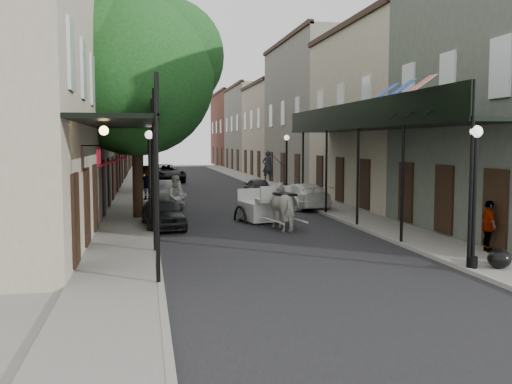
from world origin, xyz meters
name	(u,v)px	position (x,y,z in m)	size (l,w,h in m)	color
ground	(300,263)	(0.00, 0.00, 0.00)	(140.00, 140.00, 0.00)	gray
road	(215,197)	(0.00, 20.00, 0.01)	(8.00, 90.00, 0.01)	black
sidewalk_left	(134,197)	(-5.00, 20.00, 0.06)	(2.20, 90.00, 0.12)	gray
sidewalk_right	(292,194)	(5.00, 20.00, 0.06)	(2.20, 90.00, 0.12)	gray
building_row_left	(87,118)	(-8.60, 30.00, 5.25)	(5.00, 80.00, 10.50)	#BAAE95
building_row_right	(304,120)	(8.60, 30.00, 5.25)	(5.00, 80.00, 10.50)	slate
gallery_left	(130,125)	(-4.79, 6.98, 4.05)	(2.20, 18.05, 4.88)	black
gallery_right	(368,126)	(4.79, 6.98, 4.05)	(2.20, 18.05, 4.88)	black
tree_near	(145,71)	(-4.20, 10.18, 6.49)	(7.31, 6.80, 9.63)	#382619
tree_far	(145,106)	(-4.25, 24.18, 5.84)	(6.45, 6.00, 8.61)	#382619
lamppost_right_near	(474,194)	(4.10, -2.00, 2.05)	(0.32, 0.32, 3.71)	black
lamppost_left	(150,179)	(-4.10, 6.00, 2.05)	(0.32, 0.32, 3.71)	black
lamppost_right_far	(287,165)	(4.10, 18.00, 2.05)	(0.32, 0.32, 3.71)	black
horse	(286,206)	(1.07, 6.00, 0.91)	(0.98, 2.16, 1.82)	silver
carriage	(258,193)	(0.53, 8.79, 1.19)	(2.16, 2.93, 3.05)	black
pedestrian_walking	(177,197)	(-2.92, 9.96, 0.97)	(0.94, 0.73, 1.94)	#B7B7AC
pedestrian_sidewalk_left	(147,183)	(-4.20, 17.79, 1.10)	(1.26, 0.73, 1.95)	gray
pedestrian_sidewalk_right	(489,226)	(5.80, -0.11, 0.90)	(0.91, 0.38, 1.55)	gray
car_left_near	(163,213)	(-3.60, 7.29, 0.61)	(1.44, 3.57, 1.22)	black
car_left_mid	(166,194)	(-3.20, 14.72, 0.69)	(1.47, 4.20, 1.39)	gray
car_left_far	(165,173)	(-2.60, 33.48, 0.77)	(2.54, 5.51, 1.53)	black
car_right_near	(301,196)	(3.60, 12.88, 0.65)	(1.82, 4.47, 1.30)	white
car_right_far	(257,187)	(2.60, 19.51, 0.59)	(1.40, 3.48, 1.18)	black
trash_bags	(499,258)	(4.87, -2.03, 0.36)	(0.86, 1.01, 0.51)	black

